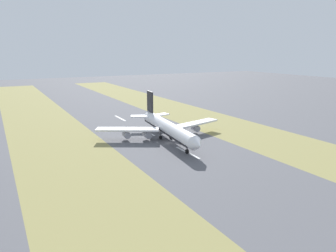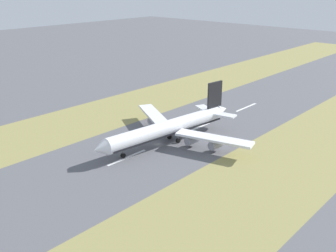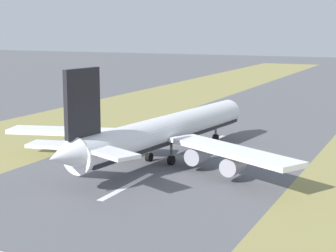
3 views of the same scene
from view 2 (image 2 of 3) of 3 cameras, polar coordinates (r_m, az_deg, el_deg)
ground_plane at (r=152.53m, az=-1.46°, el=-2.69°), size 800.00×800.00×0.00m
grass_median_west at (r=128.55m, az=13.32°, el=-7.96°), size 40.00×600.00×0.01m
grass_median_east at (r=184.54m, az=-11.61°, el=1.08°), size 40.00×600.00×0.01m
centreline_dash_near at (r=200.60m, az=11.28°, el=2.68°), size 1.20×18.00×0.01m
centreline_dash_mid at (r=169.29m, az=4.14°, el=-0.33°), size 1.20×18.00×0.01m
centreline_dash_far at (r=142.40m, az=-5.96°, el=-4.56°), size 1.20×18.00×0.01m
airplane_main_jet at (r=153.01m, az=0.54°, el=-0.18°), size 63.70×67.18×20.20m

